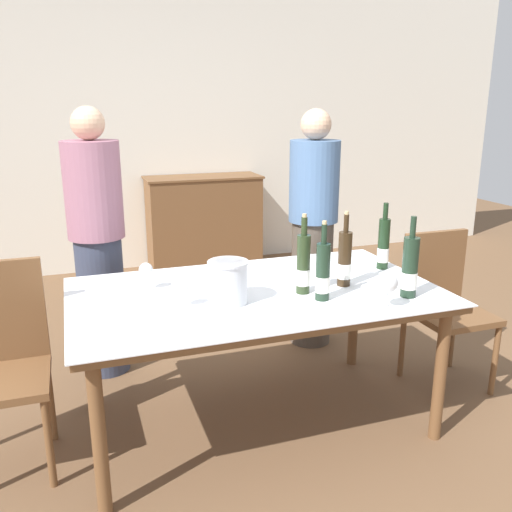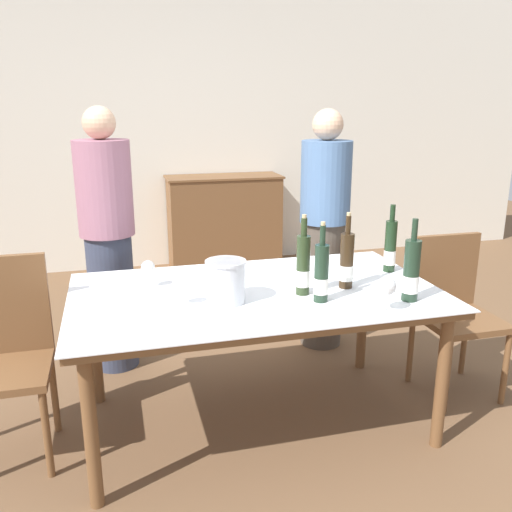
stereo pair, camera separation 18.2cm
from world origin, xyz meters
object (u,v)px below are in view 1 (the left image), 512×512
object	(u,v)px
wine_bottle_3	(345,260)
wine_bottle_4	(323,273)
chair_right_end	(443,298)
ice_bucket	(228,281)
wine_glass_2	(183,288)
wine_bottle_2	(303,265)
wine_bottle_1	(410,269)
wine_glass_0	(146,271)
person_host	(98,246)
person_guest_left	(313,231)
wine_glass_1	(388,284)
wine_bottle_0	(383,245)
sideboard_cabinet	(204,223)
dining_table	(256,303)

from	to	relation	value
wine_bottle_3	wine_bottle_4	bearing A→B (deg)	-142.02
chair_right_end	ice_bucket	bearing A→B (deg)	-171.86
wine_glass_2	wine_bottle_2	bearing A→B (deg)	-0.29
ice_bucket	wine_bottle_1	world-z (taller)	wine_bottle_1
wine_glass_0	person_host	distance (m)	0.70
wine_bottle_1	person_guest_left	bearing A→B (deg)	88.50
wine_bottle_2	wine_glass_2	bearing A→B (deg)	179.71
wine_glass_1	person_guest_left	xyz separation A→B (m)	(0.21, 1.25, -0.05)
wine_glass_1	chair_right_end	size ratio (longest dim) A/B	0.18
wine_bottle_0	wine_glass_0	xyz separation A→B (m)	(-1.31, 0.07, -0.04)
wine_bottle_0	wine_glass_1	xyz separation A→B (m)	(-0.31, -0.54, -0.02)
sideboard_cabinet	wine_bottle_4	xyz separation A→B (m)	(-0.16, -3.04, 0.40)
dining_table	person_guest_left	xyz separation A→B (m)	(0.70, 0.84, 0.13)
wine_bottle_3	wine_glass_1	distance (m)	0.35
person_guest_left	wine_bottle_1	bearing A→B (deg)	-91.50
wine_glass_1	person_host	distance (m)	1.75
wine_bottle_1	chair_right_end	bearing A→B (deg)	36.83
chair_right_end	wine_glass_2	bearing A→B (deg)	-173.45
wine_glass_2	person_guest_left	distance (m)	1.43
wine_bottle_4	person_host	bearing A→B (deg)	131.46
wine_bottle_1	wine_bottle_3	xyz separation A→B (m)	(-0.21, 0.25, -0.01)
ice_bucket	wine_bottle_2	world-z (taller)	wine_bottle_2
wine_bottle_4	person_guest_left	bearing A→B (deg)	67.40
wine_bottle_1	wine_bottle_2	size ratio (longest dim) A/B	1.00
wine_bottle_1	ice_bucket	bearing A→B (deg)	166.53
sideboard_cabinet	person_guest_left	xyz separation A→B (m)	(0.28, -1.98, 0.33)
wine_bottle_4	wine_glass_2	size ratio (longest dim) A/B	2.83
wine_bottle_4	person_host	world-z (taller)	person_host
wine_bottle_1	wine_glass_2	size ratio (longest dim) A/B	2.92
wine_bottle_4	person_host	size ratio (longest dim) A/B	0.24
wine_bottle_3	wine_bottle_4	xyz separation A→B (m)	(-0.19, -0.15, -0.00)
ice_bucket	person_host	xyz separation A→B (m)	(-0.53, 0.98, -0.03)
dining_table	wine_bottle_2	world-z (taller)	wine_bottle_2
dining_table	chair_right_end	size ratio (longest dim) A/B	2.00
wine_bottle_2	wine_bottle_4	world-z (taller)	wine_bottle_2
wine_glass_1	chair_right_end	xyz separation A→B (m)	(0.71, 0.50, -0.33)
wine_bottle_0	wine_glass_0	distance (m)	1.31
dining_table	person_guest_left	bearing A→B (deg)	50.34
wine_glass_1	person_host	xyz separation A→B (m)	(-1.19, 1.28, -0.04)
wine_bottle_1	person_host	distance (m)	1.81
wine_bottle_4	person_host	xyz separation A→B (m)	(-0.96, 1.09, -0.06)
wine_bottle_3	person_guest_left	distance (m)	0.94
ice_bucket	person_host	bearing A→B (deg)	118.29
wine_bottle_1	wine_bottle_3	bearing A→B (deg)	130.84
wine_bottle_0	wine_glass_1	distance (m)	0.62
wine_bottle_1	sideboard_cabinet	bearing A→B (deg)	94.50
chair_right_end	wine_bottle_1	bearing A→B (deg)	-143.17
wine_bottle_0	wine_bottle_3	distance (m)	0.39
wine_bottle_3	wine_glass_1	xyz separation A→B (m)	(0.04, -0.35, -0.02)
wine_bottle_3	wine_glass_1	size ratio (longest dim) A/B	2.39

